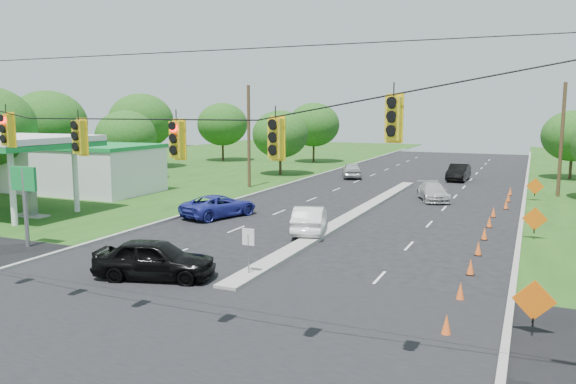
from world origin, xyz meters
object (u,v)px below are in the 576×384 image
at_px(black_sedan, 155,259).
at_px(white_sedan, 310,219).
at_px(blue_pickup, 219,206).
at_px(gas_station, 70,164).

relative_size(black_sedan, white_sedan, 1.05).
height_order(black_sedan, blue_pickup, black_sedan).
bearing_deg(gas_station, white_sedan, -13.22).
bearing_deg(white_sedan, gas_station, -29.15).
height_order(gas_station, blue_pickup, gas_station).
distance_m(black_sedan, white_sedan, 10.97).
relative_size(gas_station, white_sedan, 4.20).
bearing_deg(white_sedan, black_sedan, 60.46).
height_order(gas_station, white_sedan, gas_station).
height_order(black_sedan, white_sedan, black_sedan).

